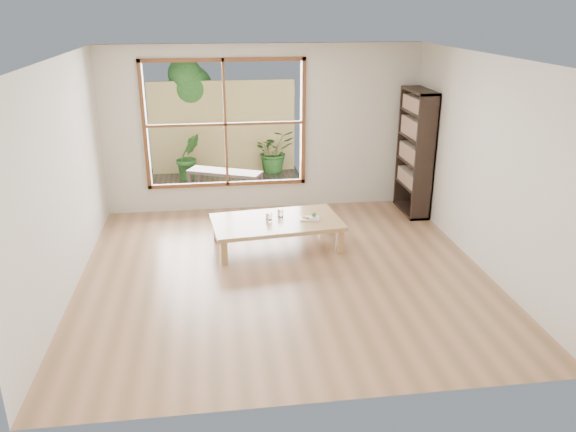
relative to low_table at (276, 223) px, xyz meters
name	(u,v)px	position (x,y,z in m)	size (l,w,h in m)	color
ground	(284,271)	(-0.01, -0.81, -0.33)	(5.00, 5.00, 0.00)	tan
low_table	(276,223)	(0.00, 0.00, 0.00)	(1.83, 1.15, 0.38)	tan
floor_cushion	(236,226)	(-0.53, 0.72, -0.30)	(0.48, 0.48, 0.07)	silver
bookshelf	(415,153)	(2.32, 1.09, 0.64)	(0.31, 0.88, 1.95)	black
glass_tall	(270,217)	(-0.10, -0.04, 0.11)	(0.07, 0.07, 0.12)	silver
glass_mid	(281,214)	(0.07, 0.12, 0.09)	(0.06, 0.06, 0.09)	silver
glass_short	(280,213)	(0.07, 0.14, 0.10)	(0.08, 0.08, 0.10)	silver
glass_small	(268,216)	(-0.11, 0.06, 0.09)	(0.07, 0.07, 0.09)	silver
food_tray	(310,217)	(0.47, -0.01, 0.07)	(0.29, 0.22, 0.08)	white
deck	(226,188)	(-0.61, 2.75, -0.33)	(2.80, 2.00, 0.05)	#322B24
garden_bench	(225,174)	(-0.63, 2.35, 0.04)	(1.33, 0.89, 0.41)	black
bamboo_fence	(223,128)	(-0.61, 3.75, 0.57)	(2.80, 0.06, 1.80)	tan
shrub_right	(274,151)	(0.38, 3.60, 0.12)	(0.77, 0.66, 0.85)	#2B6425
shrub_left	(188,156)	(-1.28, 3.34, 0.12)	(0.48, 0.38, 0.87)	#2B6425
garden_tree	(186,88)	(-1.28, 4.06, 1.29)	(1.04, 0.85, 2.22)	#4C3D2D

